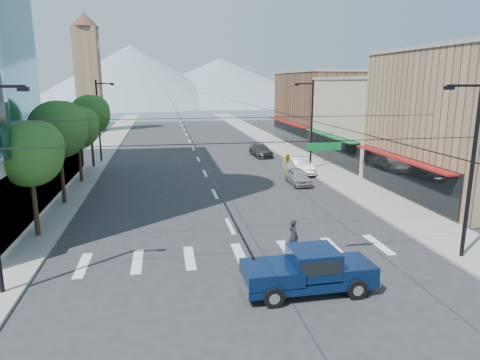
# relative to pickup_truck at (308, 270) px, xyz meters

# --- Properties ---
(ground) EXTENTS (160.00, 160.00, 0.00)m
(ground) POSITION_rel_pickup_truck_xyz_m (-1.92, 3.00, -1.00)
(ground) COLOR #28282B
(ground) RESTS_ON ground
(sidewalk_left) EXTENTS (4.00, 120.00, 0.15)m
(sidewalk_left) POSITION_rel_pickup_truck_xyz_m (-13.92, 43.00, -0.93)
(sidewalk_left) COLOR gray
(sidewalk_left) RESTS_ON ground
(sidewalk_right) EXTENTS (4.00, 120.00, 0.15)m
(sidewalk_right) POSITION_rel_pickup_truck_xyz_m (10.08, 43.00, -0.93)
(sidewalk_right) COLOR gray
(sidewalk_right) RESTS_ON ground
(shop_near) EXTENTS (12.00, 14.00, 11.00)m
(shop_near) POSITION_rel_pickup_truck_xyz_m (18.08, 13.00, 4.50)
(shop_near) COLOR #8C6B4C
(shop_near) RESTS_ON ground
(shop_mid) EXTENTS (12.00, 14.00, 9.00)m
(shop_mid) POSITION_rel_pickup_truck_xyz_m (18.08, 27.00, 3.50)
(shop_mid) COLOR tan
(shop_mid) RESTS_ON ground
(shop_far) EXTENTS (12.00, 18.00, 10.00)m
(shop_far) POSITION_rel_pickup_truck_xyz_m (18.08, 43.00, 4.00)
(shop_far) COLOR brown
(shop_far) RESTS_ON ground
(clock_tower) EXTENTS (4.80, 4.80, 20.40)m
(clock_tower) POSITION_rel_pickup_truck_xyz_m (-18.42, 65.00, 9.64)
(clock_tower) COLOR #8C6B4C
(clock_tower) RESTS_ON ground
(mountain_left) EXTENTS (80.00, 80.00, 22.00)m
(mountain_left) POSITION_rel_pickup_truck_xyz_m (-16.92, 153.00, 10.00)
(mountain_left) COLOR gray
(mountain_left) RESTS_ON ground
(mountain_right) EXTENTS (90.00, 90.00, 18.00)m
(mountain_right) POSITION_rel_pickup_truck_xyz_m (18.08, 163.00, 8.00)
(mountain_right) COLOR gray
(mountain_right) RESTS_ON ground
(tree_near) EXTENTS (3.65, 3.64, 6.71)m
(tree_near) POSITION_rel_pickup_truck_xyz_m (-12.99, 9.10, 3.99)
(tree_near) COLOR black
(tree_near) RESTS_ON ground
(tree_midnear) EXTENTS (4.09, 4.09, 7.52)m
(tree_midnear) POSITION_rel_pickup_truck_xyz_m (-12.99, 16.10, 4.59)
(tree_midnear) COLOR black
(tree_midnear) RESTS_ON ground
(tree_midfar) EXTENTS (3.65, 3.64, 6.71)m
(tree_midfar) POSITION_rel_pickup_truck_xyz_m (-12.99, 23.10, 3.99)
(tree_midfar) COLOR black
(tree_midfar) RESTS_ON ground
(tree_far) EXTENTS (4.09, 4.09, 7.52)m
(tree_far) POSITION_rel_pickup_truck_xyz_m (-12.99, 30.10, 4.59)
(tree_far) COLOR black
(tree_far) RESTS_ON ground
(signal_rig) EXTENTS (21.80, 0.20, 9.00)m
(signal_rig) POSITION_rel_pickup_truck_xyz_m (-1.73, 2.00, 3.64)
(signal_rig) COLOR black
(signal_rig) RESTS_ON ground
(lamp_pole_nw) EXTENTS (2.00, 0.25, 9.00)m
(lamp_pole_nw) POSITION_rel_pickup_truck_xyz_m (-12.59, 33.00, 3.94)
(lamp_pole_nw) COLOR black
(lamp_pole_nw) RESTS_ON ground
(lamp_pole_ne) EXTENTS (2.00, 0.25, 9.00)m
(lamp_pole_ne) POSITION_rel_pickup_truck_xyz_m (8.74, 25.00, 3.94)
(lamp_pole_ne) COLOR black
(lamp_pole_ne) RESTS_ON ground
(pickup_truck) EXTENTS (5.73, 2.30, 1.93)m
(pickup_truck) POSITION_rel_pickup_truck_xyz_m (0.00, 0.00, 0.00)
(pickup_truck) COLOR #081A3E
(pickup_truck) RESTS_ON ground
(pedestrian) EXTENTS (0.66, 0.78, 1.82)m
(pedestrian) POSITION_rel_pickup_truck_xyz_m (0.69, 4.28, -0.10)
(pedestrian) COLOR black
(pedestrian) RESTS_ON ground
(parked_car_near) EXTENTS (1.72, 4.10, 1.39)m
(parked_car_near) POSITION_rel_pickup_truck_xyz_m (5.68, 19.07, -0.31)
(parked_car_near) COLOR #A2A1A6
(parked_car_near) RESTS_ON ground
(parked_car_mid) EXTENTS (2.05, 4.93, 1.59)m
(parked_car_mid) POSITION_rel_pickup_truck_xyz_m (7.10, 23.31, -0.21)
(parked_car_mid) COLOR silver
(parked_car_mid) RESTS_ON ground
(parked_car_far) EXTENTS (2.23, 5.02, 1.43)m
(parked_car_far) POSITION_rel_pickup_truck_xyz_m (5.68, 33.77, -0.29)
(parked_car_far) COLOR #323235
(parked_car_far) RESTS_ON ground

